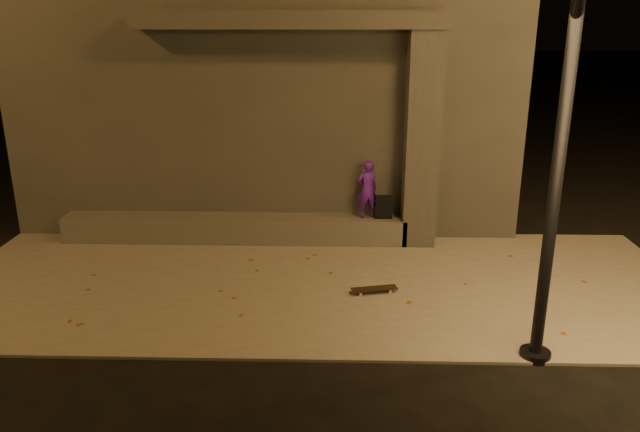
{
  "coord_description": "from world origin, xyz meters",
  "views": [
    {
      "loc": [
        0.29,
        -6.58,
        3.91
      ],
      "look_at": [
        0.05,
        2.0,
        1.08
      ],
      "focal_mm": 35.0,
      "sensor_mm": 36.0,
      "label": 1
    }
  ],
  "objects_px": {
    "backpack": "(383,209)",
    "skateboard": "(374,289)",
    "skateboarder": "(367,189)",
    "column": "(421,141)"
  },
  "relations": [
    {
      "from": "column",
      "to": "skateboarder",
      "type": "bearing_deg",
      "value": 180.0
    },
    {
      "from": "backpack",
      "to": "skateboard",
      "type": "height_order",
      "value": "backpack"
    },
    {
      "from": "skateboarder",
      "to": "backpack",
      "type": "distance_m",
      "value": 0.46
    },
    {
      "from": "skateboarder",
      "to": "backpack",
      "type": "bearing_deg",
      "value": 163.77
    },
    {
      "from": "column",
      "to": "skateboarder",
      "type": "height_order",
      "value": "column"
    },
    {
      "from": "backpack",
      "to": "skateboard",
      "type": "xyz_separation_m",
      "value": [
        -0.26,
        -2.11,
        -0.54
      ]
    },
    {
      "from": "column",
      "to": "skateboarder",
      "type": "xyz_separation_m",
      "value": [
        -0.89,
        0.0,
        -0.84
      ]
    },
    {
      "from": "backpack",
      "to": "skateboard",
      "type": "bearing_deg",
      "value": -96.23
    },
    {
      "from": "skateboarder",
      "to": "skateboard",
      "type": "xyz_separation_m",
      "value": [
        0.03,
        -2.11,
        -0.9
      ]
    },
    {
      "from": "skateboarder",
      "to": "skateboard",
      "type": "bearing_deg",
      "value": 74.6
    }
  ]
}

